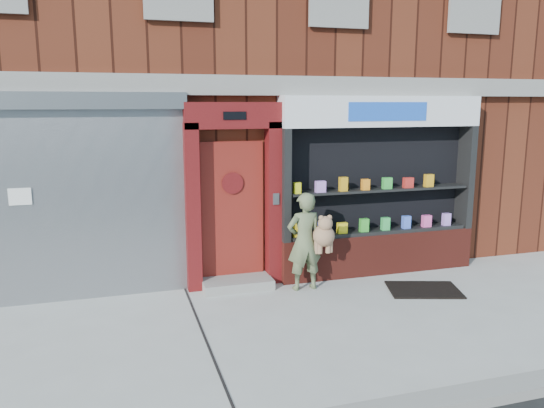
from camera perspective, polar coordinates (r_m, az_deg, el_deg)
name	(u,v)px	position (r m, az deg, el deg)	size (l,w,h in m)	color
ground	(321,325)	(7.23, 5.34, -12.78)	(80.00, 80.00, 0.00)	#9E9E99
building	(224,52)	(12.42, -5.19, 15.94)	(12.00, 8.16, 8.00)	#491C10
shutter_bay	(80,185)	(8.14, -19.93, 1.92)	(3.10, 0.30, 3.04)	gray
red_door_bay	(234,196)	(8.30, -4.15, 0.88)	(1.52, 0.58, 2.90)	#500D0F
pharmacy_bay	(378,194)	(9.14, 11.38, 1.07)	(3.50, 0.41, 3.00)	maroon
woman	(307,240)	(8.25, 3.83, -3.92)	(0.75, 0.43, 1.54)	#5C6945
doormat	(424,290)	(8.72, 16.01, -8.85)	(1.08, 0.76, 0.03)	black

